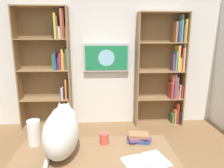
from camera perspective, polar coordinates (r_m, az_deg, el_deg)
The scene contains 9 objects.
wall_back at distance 3.98m, azimuth -2.48°, elevation 7.92°, with size 4.52×0.06×2.70m, color silver.
bookshelf_left at distance 4.05m, azimuth 14.75°, elevation 3.73°, with size 0.91×0.28×2.12m.
bookshelf_right at distance 3.95m, azimuth -16.56°, elevation 4.01°, with size 0.93×0.28×2.21m.
wall_mounted_tv at distance 3.90m, azimuth -1.57°, elevation 7.24°, with size 0.86×0.07×0.52m.
cat at distance 1.76m, azimuth -13.67°, elevation -12.12°, with size 0.28×0.67×0.39m.
open_binder at distance 1.69m, azimuth 9.32°, elevation -20.29°, with size 0.38×0.31×0.02m.
paper_towel_roll at distance 1.98m, azimuth -20.65°, elevation -12.40°, with size 0.11×0.11×0.22m, color white.
coffee_mug at distance 1.90m, azimuth -2.18°, elevation -14.74°, with size 0.08×0.08×0.10m, color #D84C3F.
desk_book_stack at distance 1.95m, azimuth 7.37°, elevation -14.44°, with size 0.22×0.14×0.08m.
Camera 1 is at (0.07, 1.74, 1.69)m, focal length 33.21 mm.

